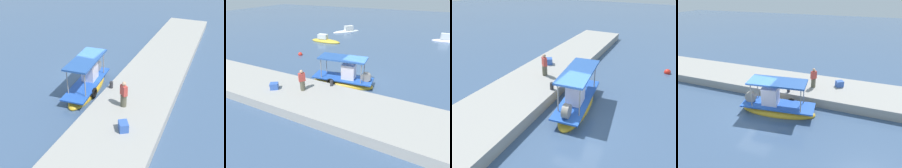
{
  "view_description": "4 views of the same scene",
  "coord_description": "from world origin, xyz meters",
  "views": [
    {
      "loc": [
        -14.35,
        -8.57,
        9.14
      ],
      "look_at": [
        -1.23,
        -2.6,
        0.83
      ],
      "focal_mm": 39.23,
      "sensor_mm": 36.0,
      "label": 1
    },
    {
      "loc": [
        4.63,
        -14.07,
        7.7
      ],
      "look_at": [
        -0.87,
        -2.83,
        1.09
      ],
      "focal_mm": 29.96,
      "sensor_mm": 36.0,
      "label": 2
    },
    {
      "loc": [
        8.54,
        3.39,
        7.29
      ],
      "look_at": [
        -1.92,
        -1.99,
        1.07
      ],
      "focal_mm": 32.96,
      "sensor_mm": 36.0,
      "label": 3
    },
    {
      "loc": [
        -6.35,
        10.27,
        8.09
      ],
      "look_at": [
        -1.53,
        -3.0,
        1.27
      ],
      "focal_mm": 31.73,
      "sensor_mm": 36.0,
      "label": 4
    }
  ],
  "objects": [
    {
      "name": "mooring_bollard",
      "position": [
        -1.52,
        -2.68,
        0.95
      ],
      "size": [
        0.24,
        0.24,
        0.46
      ],
      "primitive_type": "cylinder",
      "color": "#2D2D33",
      "rests_on": "dock_quay"
    },
    {
      "name": "cargo_crate",
      "position": [
        -5.17,
        -5.04,
        0.97
      ],
      "size": [
        0.75,
        0.71,
        0.5
      ],
      "primitive_type": "cube",
      "rotation": [
        0.0,
        0.0,
        0.59
      ],
      "color": "#365DB8",
      "rests_on": "dock_quay"
    },
    {
      "name": "ground_plane",
      "position": [
        0.0,
        0.0,
        0.0
      ],
      "size": [
        120.0,
        120.0,
        0.0
      ],
      "primitive_type": "plane",
      "color": "#3E577A"
    },
    {
      "name": "dock_quay",
      "position": [
        0.0,
        -4.6,
        0.36
      ],
      "size": [
        36.0,
        4.47,
        0.72
      ],
      "primitive_type": "cube",
      "color": "#9F9D96",
      "rests_on": "ground_plane"
    },
    {
      "name": "main_fishing_boat",
      "position": [
        -1.33,
        -0.78,
        0.46
      ],
      "size": [
        5.55,
        2.22,
        2.82
      ],
      "color": "gold",
      "rests_on": "ground_plane"
    },
    {
      "name": "fisherman_near_bollard",
      "position": [
        -3.14,
        -4.22,
        1.46
      ],
      "size": [
        0.51,
        0.52,
        1.64
      ],
      "color": "#575543",
      "rests_on": "dock_quay"
    }
  ]
}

